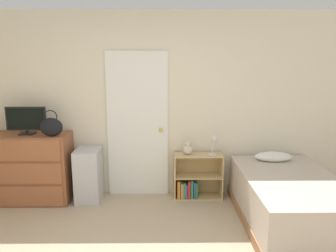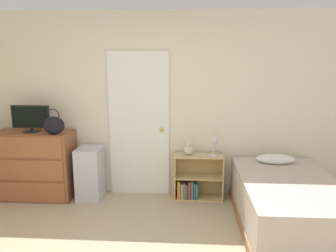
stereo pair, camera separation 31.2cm
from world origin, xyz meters
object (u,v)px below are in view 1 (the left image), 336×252
(handbag, at_px, (51,127))
(desk_lamp, at_px, (214,141))
(storage_bin, at_px, (89,175))
(teddy_bear, at_px, (188,148))
(tv, at_px, (26,120))
(bed, at_px, (290,200))
(bookshelf, at_px, (194,180))
(dresser, at_px, (32,168))

(handbag, bearing_deg, desk_lamp, 5.28)
(storage_bin, bearing_deg, teddy_bear, 3.20)
(tv, relative_size, teddy_bear, 2.58)
(teddy_bear, xyz_separation_m, desk_lamp, (0.35, -0.04, 0.11))
(tv, distance_m, bed, 3.44)
(tv, relative_size, storage_bin, 0.73)
(tv, relative_size, bed, 0.29)
(tv, xyz_separation_m, desk_lamp, (2.48, 0.07, -0.31))
(handbag, height_order, teddy_bear, handbag)
(tv, height_order, bookshelf, tv)
(storage_bin, bearing_deg, desk_lamp, 1.24)
(handbag, xyz_separation_m, storage_bin, (0.41, 0.16, -0.70))
(teddy_bear, relative_size, desk_lamp, 0.73)
(bookshelf, height_order, bed, bed)
(tv, height_order, desk_lamp, tv)
(dresser, relative_size, handbag, 3.03)
(tv, height_order, teddy_bear, tv)
(handbag, distance_m, bed, 3.05)
(handbag, distance_m, desk_lamp, 2.13)
(bookshelf, bearing_deg, teddy_bear, -178.06)
(bookshelf, bearing_deg, desk_lamp, -9.39)
(handbag, distance_m, bookshelf, 2.04)
(teddy_bear, bearing_deg, handbag, -172.43)
(handbag, height_order, desk_lamp, handbag)
(bookshelf, distance_m, desk_lamp, 0.62)
(dresser, height_order, tv, tv)
(bookshelf, bearing_deg, storage_bin, -176.88)
(tv, relative_size, handbag, 1.53)
(bookshelf, relative_size, teddy_bear, 3.31)
(tv, distance_m, storage_bin, 1.09)
(bookshelf, bearing_deg, bed, -36.20)
(teddy_bear, bearing_deg, bed, -33.75)
(dresser, xyz_separation_m, tv, (-0.01, -0.01, 0.66))
(dresser, bearing_deg, handbag, -21.16)
(dresser, bearing_deg, desk_lamp, 1.37)
(tv, bearing_deg, bed, -11.29)
(storage_bin, bearing_deg, tv, -177.28)
(handbag, xyz_separation_m, bookshelf, (1.86, 0.24, -0.81))
(tv, bearing_deg, dresser, 49.99)
(storage_bin, height_order, teddy_bear, teddy_bear)
(storage_bin, bearing_deg, handbag, -158.78)
(dresser, relative_size, storage_bin, 1.44)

